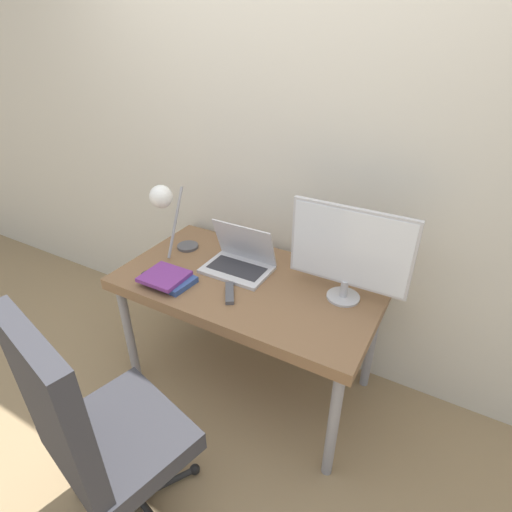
{
  "coord_description": "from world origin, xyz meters",
  "views": [
    {
      "loc": [
        0.88,
        -1.1,
        1.87
      ],
      "look_at": [
        0.07,
        0.34,
        0.91
      ],
      "focal_mm": 28.0,
      "sensor_mm": 36.0,
      "label": 1
    }
  ],
  "objects": [
    {
      "name": "ground_plane",
      "position": [
        0.0,
        0.0,
        0.0
      ],
      "size": [
        12.0,
        12.0,
        0.0
      ],
      "primitive_type": "plane",
      "color": "#937A56"
    },
    {
      "name": "wall_back",
      "position": [
        0.0,
        0.81,
        1.3
      ],
      "size": [
        8.0,
        0.05,
        2.6
      ],
      "color": "beige",
      "rests_on": "ground_plane"
    },
    {
      "name": "desk",
      "position": [
        0.0,
        0.37,
        0.66
      ],
      "size": [
        1.34,
        0.75,
        0.73
      ],
      "color": "brown",
      "rests_on": "ground_plane"
    },
    {
      "name": "laptop",
      "position": [
        -0.1,
        0.44,
        0.78
      ],
      "size": [
        0.35,
        0.25,
        0.25
      ],
      "color": "silver",
      "rests_on": "desk"
    },
    {
      "name": "monitor",
      "position": [
        0.48,
        0.46,
        0.98
      ],
      "size": [
        0.56,
        0.16,
        0.47
      ],
      "color": "#B7B7BC",
      "rests_on": "desk"
    },
    {
      "name": "desk_lamp",
      "position": [
        -0.49,
        0.35,
        1.05
      ],
      "size": [
        0.12,
        0.29,
        0.44
      ],
      "color": "#4C4C51",
      "rests_on": "desk"
    },
    {
      "name": "office_chair",
      "position": [
        -0.1,
        -0.58,
        0.6
      ],
      "size": [
        0.6,
        0.57,
        1.11
      ],
      "color": "black",
      "rests_on": "ground_plane"
    },
    {
      "name": "book_stack",
      "position": [
        -0.34,
        0.15,
        0.75
      ],
      "size": [
        0.25,
        0.21,
        0.05
      ],
      "color": "#334C8C",
      "rests_on": "desk"
    },
    {
      "name": "tv_remote",
      "position": [
        -0.01,
        0.21,
        0.74
      ],
      "size": [
        0.12,
        0.16,
        0.02
      ],
      "color": "#4C4C51",
      "rests_on": "desk"
    },
    {
      "name": "game_controller",
      "position": [
        -0.42,
        0.13,
        0.75
      ],
      "size": [
        0.15,
        0.1,
        0.04
      ],
      "color": "black",
      "rests_on": "desk"
    }
  ]
}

